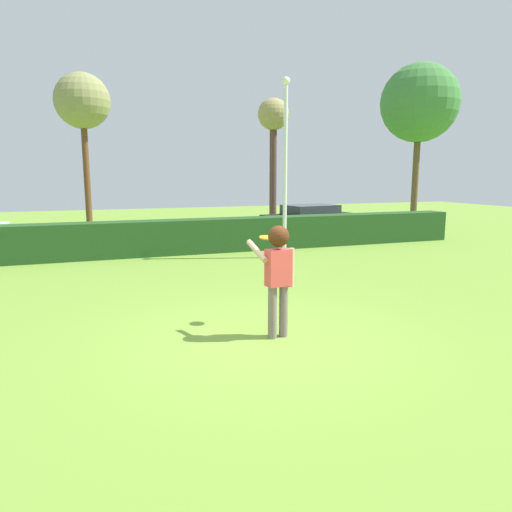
{
  "coord_description": "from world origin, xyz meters",
  "views": [
    {
      "loc": [
        -2.48,
        -6.55,
        2.56
      ],
      "look_at": [
        0.33,
        1.05,
        1.15
      ],
      "focal_mm": 32.98,
      "sensor_mm": 36.0,
      "label": 1
    }
  ],
  "objects_px": {
    "bare_elm_tree": "(82,103)",
    "willow_tree": "(420,104)",
    "parked_car_black": "(310,218)",
    "frisbee": "(267,238)",
    "oak_tree": "(273,123)",
    "lamppost": "(285,160)",
    "person": "(278,267)"
  },
  "relations": [
    {
      "from": "willow_tree",
      "to": "oak_tree",
      "type": "height_order",
      "value": "willow_tree"
    },
    {
      "from": "parked_car_black",
      "to": "frisbee",
      "type": "bearing_deg",
      "value": -120.18
    },
    {
      "from": "oak_tree",
      "to": "bare_elm_tree",
      "type": "bearing_deg",
      "value": 168.6
    },
    {
      "from": "willow_tree",
      "to": "lamppost",
      "type": "bearing_deg",
      "value": -147.87
    },
    {
      "from": "frisbee",
      "to": "person",
      "type": "bearing_deg",
      "value": -97.77
    },
    {
      "from": "parked_car_black",
      "to": "bare_elm_tree",
      "type": "bearing_deg",
      "value": 145.99
    },
    {
      "from": "bare_elm_tree",
      "to": "oak_tree",
      "type": "height_order",
      "value": "bare_elm_tree"
    },
    {
      "from": "person",
      "to": "willow_tree",
      "type": "bearing_deg",
      "value": 44.95
    },
    {
      "from": "parked_car_black",
      "to": "person",
      "type": "bearing_deg",
      "value": -118.96
    },
    {
      "from": "willow_tree",
      "to": "parked_car_black",
      "type": "bearing_deg",
      "value": -172.13
    },
    {
      "from": "bare_elm_tree",
      "to": "willow_tree",
      "type": "bearing_deg",
      "value": -19.05
    },
    {
      "from": "lamppost",
      "to": "willow_tree",
      "type": "xyz_separation_m",
      "value": [
        9.74,
        6.11,
        2.93
      ]
    },
    {
      "from": "lamppost",
      "to": "oak_tree",
      "type": "bearing_deg",
      "value": 69.69
    },
    {
      "from": "person",
      "to": "lamppost",
      "type": "relative_size",
      "value": 0.33
    },
    {
      "from": "parked_car_black",
      "to": "willow_tree",
      "type": "distance_m",
      "value": 8.15
    },
    {
      "from": "frisbee",
      "to": "parked_car_black",
      "type": "height_order",
      "value": "frisbee"
    },
    {
      "from": "person",
      "to": "bare_elm_tree",
      "type": "distance_m",
      "value": 18.81
    },
    {
      "from": "parked_car_black",
      "to": "oak_tree",
      "type": "relative_size",
      "value": 0.7
    },
    {
      "from": "lamppost",
      "to": "frisbee",
      "type": "bearing_deg",
      "value": -116.47
    },
    {
      "from": "bare_elm_tree",
      "to": "frisbee",
      "type": "bearing_deg",
      "value": -81.46
    },
    {
      "from": "person",
      "to": "bare_elm_tree",
      "type": "xyz_separation_m",
      "value": [
        -2.49,
        18.01,
        4.79
      ]
    },
    {
      "from": "parked_car_black",
      "to": "bare_elm_tree",
      "type": "relative_size",
      "value": 0.61
    },
    {
      "from": "lamppost",
      "to": "parked_car_black",
      "type": "height_order",
      "value": "lamppost"
    },
    {
      "from": "frisbee",
      "to": "willow_tree",
      "type": "bearing_deg",
      "value": 43.45
    },
    {
      "from": "frisbee",
      "to": "bare_elm_tree",
      "type": "height_order",
      "value": "bare_elm_tree"
    },
    {
      "from": "lamppost",
      "to": "parked_car_black",
      "type": "bearing_deg",
      "value": 55.98
    },
    {
      "from": "parked_car_black",
      "to": "willow_tree",
      "type": "xyz_separation_m",
      "value": [
        6.19,
        0.85,
        5.24
      ]
    },
    {
      "from": "person",
      "to": "willow_tree",
      "type": "xyz_separation_m",
      "value": [
        12.77,
        12.75,
        4.8
      ]
    },
    {
      "from": "frisbee",
      "to": "oak_tree",
      "type": "distance_m",
      "value": 17.13
    },
    {
      "from": "oak_tree",
      "to": "lamppost",
      "type": "bearing_deg",
      "value": -110.31
    },
    {
      "from": "frisbee",
      "to": "oak_tree",
      "type": "xyz_separation_m",
      "value": [
        6.46,
        15.44,
        3.63
      ]
    },
    {
      "from": "parked_car_black",
      "to": "bare_elm_tree",
      "type": "height_order",
      "value": "bare_elm_tree"
    }
  ]
}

